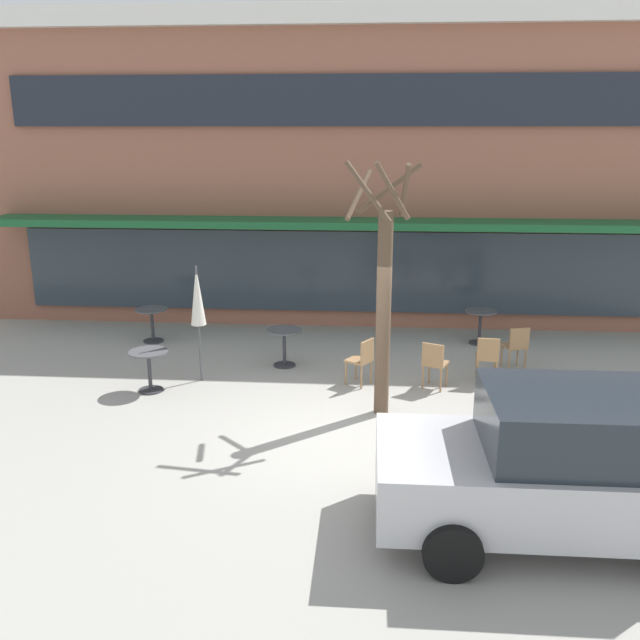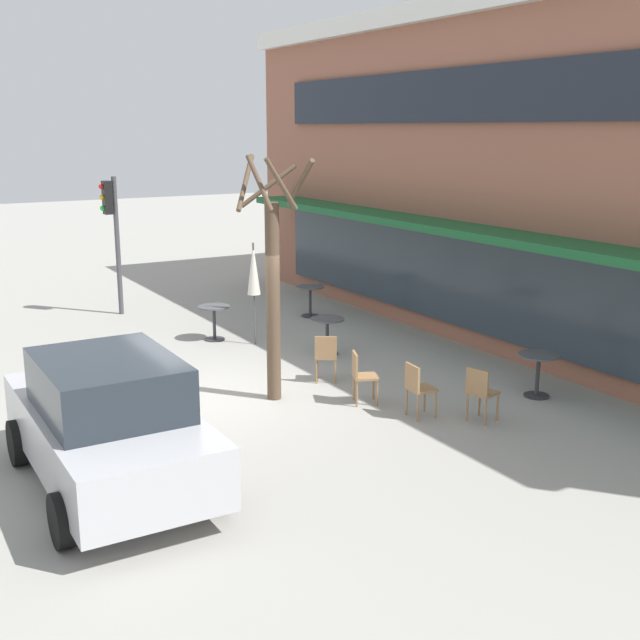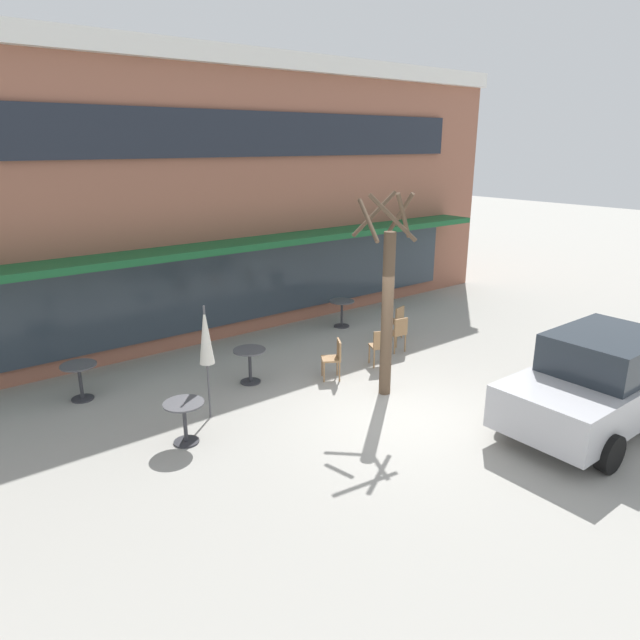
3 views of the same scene
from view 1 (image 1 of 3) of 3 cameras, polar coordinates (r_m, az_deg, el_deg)
name	(u,v)px [view 1 (image 1 of 3)]	position (r m, az deg, el deg)	size (l,w,h in m)	color
ground_plane	(344,433)	(10.72, 2.06, -9.50)	(80.00, 80.00, 0.00)	#9E9B93
building_facade	(360,165)	(19.68, 3.37, 12.90)	(19.66, 9.10, 7.22)	#935B47
cafe_table_near_wall	(480,321)	(15.28, 13.34, -0.09)	(0.70, 0.70, 0.76)	#333338
cafe_table_streetside	(284,341)	(13.48, -3.03, -1.79)	(0.70, 0.70, 0.76)	#333338
cafe_table_by_tree	(152,319)	(15.46, -13.97, 0.05)	(0.70, 0.70, 0.76)	#333338
cafe_table_mid_patio	(149,364)	(12.55, -14.20, -3.62)	(0.70, 0.70, 0.76)	#333338
patio_umbrella_green_folded	(197,297)	(12.57, -10.29, 1.95)	(0.28, 0.28, 2.20)	#4C4C51
cafe_chair_0	(362,358)	(12.46, 3.58, -3.24)	(0.55, 0.55, 0.89)	#9E754C
cafe_chair_1	(434,362)	(12.43, 9.60, -3.47)	(0.53, 0.53, 0.89)	#9E754C
cafe_chair_2	(516,345)	(13.76, 16.20, -2.00)	(0.49, 0.49, 0.89)	#9E754C
cafe_chair_3	(487,356)	(12.96, 13.92, -2.93)	(0.44, 0.44, 0.89)	#9E754C
parked_sedan	(565,466)	(8.34, 19.97, -11.51)	(4.20, 2.02, 1.76)	#B7B7BC
street_tree	(383,297)	(10.87, 5.34, 1.94)	(1.24, 1.29, 4.13)	brown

